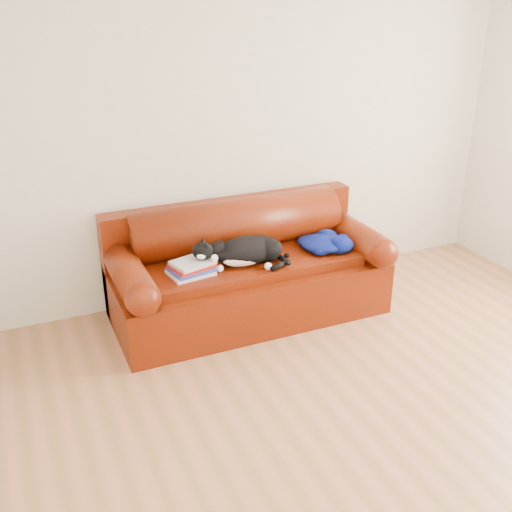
{
  "coord_description": "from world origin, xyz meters",
  "views": [
    {
      "loc": [
        -1.92,
        -2.38,
        2.37
      ],
      "look_at": [
        -0.28,
        1.35,
        0.56
      ],
      "focal_mm": 42.0,
      "sensor_mm": 36.0,
      "label": 1
    }
  ],
  "objects_px": {
    "cat": "(247,251)",
    "blanket": "(325,242)",
    "sofa_base": "(249,287)",
    "book_stack": "(192,268)"
  },
  "relations": [
    {
      "from": "book_stack",
      "to": "cat",
      "type": "xyz_separation_m",
      "value": [
        0.43,
        0.0,
        0.05
      ]
    },
    {
      "from": "book_stack",
      "to": "cat",
      "type": "distance_m",
      "value": 0.43
    },
    {
      "from": "sofa_base",
      "to": "blanket",
      "type": "xyz_separation_m",
      "value": [
        0.61,
        -0.11,
        0.32
      ]
    },
    {
      "from": "sofa_base",
      "to": "blanket",
      "type": "distance_m",
      "value": 0.7
    },
    {
      "from": "cat",
      "to": "blanket",
      "type": "height_order",
      "value": "cat"
    },
    {
      "from": "cat",
      "to": "book_stack",
      "type": "bearing_deg",
      "value": -159.58
    },
    {
      "from": "cat",
      "to": "blanket",
      "type": "xyz_separation_m",
      "value": [
        0.67,
        0.0,
        -0.04
      ]
    },
    {
      "from": "sofa_base",
      "to": "cat",
      "type": "distance_m",
      "value": 0.39
    },
    {
      "from": "sofa_base",
      "to": "book_stack",
      "type": "height_order",
      "value": "book_stack"
    },
    {
      "from": "cat",
      "to": "blanket",
      "type": "distance_m",
      "value": 0.67
    }
  ]
}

